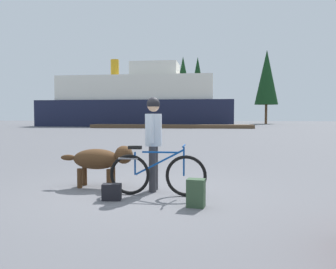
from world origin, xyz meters
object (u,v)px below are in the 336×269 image
handbag_pannier (112,192)px  person_cyclist (153,134)px  backpack (196,193)px  sailboat_moored (159,123)px  dog (101,159)px  bicycle (157,174)px  ferry_boat (138,102)px

handbag_pannier → person_cyclist: bearing=54.4°
backpack → sailboat_moored: bearing=99.9°
dog → sailboat_moored: 37.59m
bicycle → handbag_pannier: size_ratio=5.55×
backpack → sailboat_moored: size_ratio=0.05×
bicycle → dog: size_ratio=1.18×
handbag_pannier → bicycle: bearing=31.2°
dog → handbag_pannier: (0.53, -1.00, -0.43)m
handbag_pannier → ferry_boat: size_ratio=0.01×
backpack → dog: bearing=147.9°
bicycle → sailboat_moored: bearing=99.0°
bicycle → backpack: bicycle is taller
person_cyclist → handbag_pannier: bearing=-125.6°
backpack → ferry_boat: (-9.93, 39.95, 2.97)m
person_cyclist → dog: 1.24m
bicycle → person_cyclist: (-0.13, 0.38, 0.70)m
backpack → sailboat_moored: 39.12m
person_cyclist → backpack: 1.63m
sailboat_moored → backpack: bearing=-80.1°
person_cyclist → sailboat_moored: sailboat_moored is taller
person_cyclist → handbag_pannier: size_ratio=5.63×
person_cyclist → dog: size_ratio=1.19×
backpack → bicycle: bearing=137.5°
person_cyclist → sailboat_moored: bearing=98.9°
ferry_boat → handbag_pannier: bearing=-78.0°
dog → backpack: (1.98, -1.24, -0.34)m
sailboat_moored → handbag_pannier: bearing=-82.2°
sailboat_moored → dog: bearing=-82.8°
backpack → sailboat_moored: sailboat_moored is taller
dog → handbag_pannier: size_ratio=4.72×
person_cyclist → dog: bearing=170.9°
backpack → handbag_pannier: (-1.46, 0.25, -0.08)m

